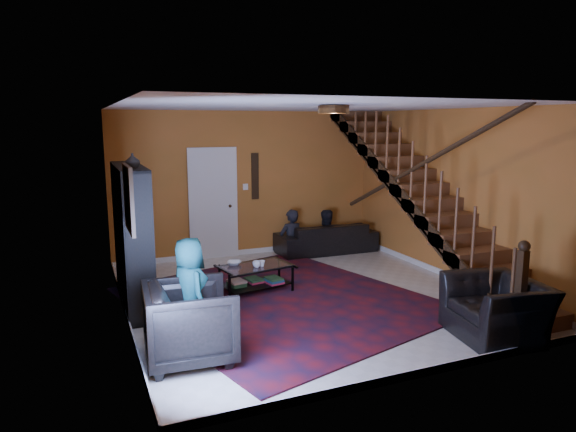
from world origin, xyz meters
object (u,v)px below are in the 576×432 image
at_px(bookshelf, 133,239).
at_px(coffee_table, 256,276).
at_px(sofa, 326,238).
at_px(armchair_left, 190,323).
at_px(armchair_right, 497,309).

xyz_separation_m(bookshelf, coffee_table, (1.79, -0.07, -0.73)).
bearing_deg(bookshelf, sofa, 23.53).
height_order(armchair_left, armchair_right, armchair_left).
bearing_deg(sofa, armchair_right, 90.91).
xyz_separation_m(sofa, armchair_left, (-3.55, -3.74, 0.14)).
height_order(bookshelf, sofa, bookshelf).
distance_m(bookshelf, sofa, 4.31).
distance_m(armchair_left, armchair_right, 3.64).
bearing_deg(bookshelf, coffee_table, -2.20).
height_order(bookshelf, armchair_right, bookshelf).
distance_m(bookshelf, armchair_left, 2.14).
relative_size(armchair_left, coffee_table, 0.82).
distance_m(armchair_right, coffee_table, 3.50).
height_order(armchair_left, coffee_table, armchair_left).
distance_m(bookshelf, coffee_table, 1.94).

